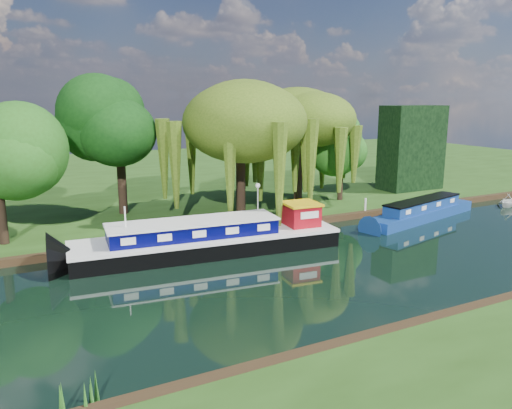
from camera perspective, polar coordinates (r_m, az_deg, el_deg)
ground at (r=28.84m, az=9.01°, el=-6.78°), size 120.00×120.00×0.00m
far_bank at (r=58.91m, az=-10.82°, el=3.21°), size 120.00×52.00×0.45m
dutch_barge at (r=30.49m, az=-5.22°, el=-3.94°), size 16.48×5.21×3.42m
narrowboat at (r=40.53m, az=18.44°, el=-0.77°), size 11.96×4.67×1.73m
white_cruiser at (r=48.03m, az=26.85°, el=-0.24°), size 2.90×2.67×1.27m
willow_left at (r=36.54m, az=-1.80°, el=9.27°), size 8.00×8.00×9.58m
willow_right at (r=41.28m, az=4.94°, el=8.75°), size 7.15×7.15×8.71m
tree_far_mid at (r=39.08m, az=-15.41°, el=8.48°), size 5.84×5.84×9.55m
tree_far_right at (r=43.61m, az=9.76°, el=6.49°), size 4.07×4.07×6.66m
conifer_hedge at (r=50.55m, az=17.36°, el=6.22°), size 6.00×3.00×8.00m
lamppost at (r=37.12m, az=0.21°, el=1.56°), size 0.36×0.36×2.56m
mooring_posts at (r=35.17m, az=0.33°, el=-1.50°), size 19.16×0.16×1.00m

